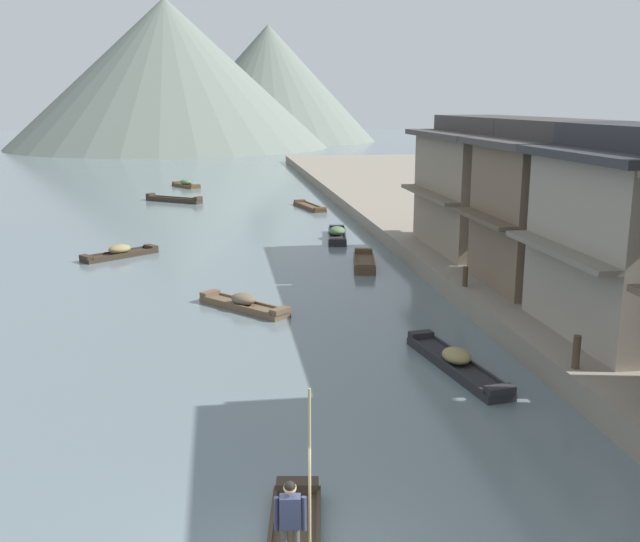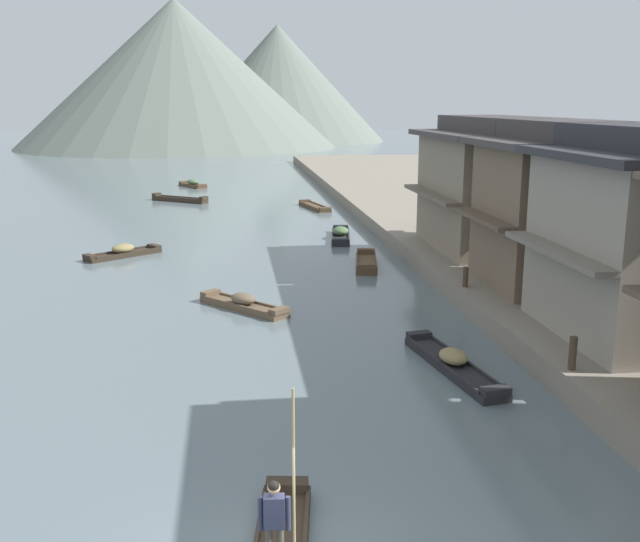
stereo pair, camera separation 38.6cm
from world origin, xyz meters
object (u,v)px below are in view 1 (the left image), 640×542
(boat_moored_nearest, at_px, (456,363))
(boat_moored_third, at_px, (364,263))
(boat_upstream_distant, at_px, (186,184))
(boat_crossing_west, at_px, (337,235))
(boat_midriver_upstream, at_px, (244,304))
(mooring_post_dock_mid, at_px, (465,276))
(house_waterfront_tall, at_px, (559,206))
(house_waterfront_narrow, at_px, (490,185))
(mooring_post_dock_near, at_px, (576,352))
(boat_moored_far, at_px, (174,200))
(boatman_person, at_px, (292,516))
(boat_moored_second, at_px, (120,253))
(boat_midriver_drifting, at_px, (310,207))

(boat_moored_nearest, bearing_deg, boat_moored_third, 89.85)
(boat_upstream_distant, distance_m, boat_crossing_west, 28.92)
(boat_midriver_upstream, xyz_separation_m, mooring_post_dock_mid, (8.29, -0.67, 0.95))
(boat_midriver_upstream, distance_m, mooring_post_dock_mid, 8.37)
(boat_moored_third, height_order, boat_upstream_distant, boat_upstream_distant)
(boat_midriver_upstream, distance_m, house_waterfront_tall, 12.32)
(boat_upstream_distant, bearing_deg, boat_moored_nearest, -78.74)
(house_waterfront_narrow, bearing_deg, mooring_post_dock_near, -102.49)
(boat_midriver_upstream, bearing_deg, house_waterfront_narrow, 28.53)
(boat_upstream_distant, distance_m, mooring_post_dock_near, 51.95)
(boat_upstream_distant, height_order, boat_crossing_west, boat_upstream_distant)
(boat_midriver_upstream, xyz_separation_m, house_waterfront_tall, (11.76, -0.81, 3.58))
(boat_upstream_distant, xyz_separation_m, mooring_post_dock_mid, (12.03, -41.77, 0.90))
(boat_moored_far, xyz_separation_m, boat_upstream_distant, (0.53, 10.07, 0.09))
(boat_moored_far, bearing_deg, house_waterfront_narrow, -56.85)
(boatman_person, xyz_separation_m, boat_moored_far, (-4.44, 47.40, -1.23))
(boat_upstream_distant, distance_m, house_waterfront_tall, 44.83)
(boat_moored_second, bearing_deg, boat_moored_far, 85.84)
(boat_crossing_west, xyz_separation_m, mooring_post_dock_near, (2.53, -23.22, 0.99))
(house_waterfront_narrow, bearing_deg, boat_moored_third, 178.09)
(boat_moored_second, relative_size, boat_midriver_upstream, 1.02)
(boat_midriver_drifting, xyz_separation_m, boat_midriver_upstream, (-5.72, -26.03, 0.09))
(boat_moored_nearest, distance_m, boat_moored_third, 13.75)
(house_waterfront_narrow, bearing_deg, boat_midriver_drifting, 107.24)
(boat_moored_second, distance_m, house_waterfront_narrow, 18.36)
(boat_moored_far, bearing_deg, boat_upstream_distant, 86.98)
(boat_moored_far, distance_m, mooring_post_dock_near, 42.38)
(boat_moored_second, distance_m, boat_midriver_upstream, 11.86)
(house_waterfront_tall, height_order, house_waterfront_narrow, same)
(boat_crossing_west, xyz_separation_m, house_waterfront_narrow, (6.03, -7.38, 3.54))
(boat_midriver_drifting, relative_size, house_waterfront_narrow, 0.59)
(mooring_post_dock_near, bearing_deg, boat_upstream_distant, 103.40)
(house_waterfront_narrow, height_order, mooring_post_dock_mid, house_waterfront_narrow)
(boatman_person, distance_m, boat_moored_nearest, 10.91)
(boat_crossing_west, bearing_deg, boatman_person, -100.52)
(boatman_person, xyz_separation_m, boat_upstream_distant, (-3.91, 57.47, -1.14))
(boat_moored_nearest, distance_m, boat_moored_second, 21.01)
(house_waterfront_tall, bearing_deg, boat_moored_third, 128.30)
(boat_moored_third, relative_size, boat_crossing_west, 0.80)
(boat_crossing_west, height_order, mooring_post_dock_near, mooring_post_dock_near)
(boat_moored_far, height_order, house_waterfront_tall, house_waterfront_tall)
(boat_moored_nearest, height_order, boat_midriver_upstream, boat_moored_nearest)
(boat_crossing_west, distance_m, house_waterfront_narrow, 10.17)
(boatman_person, height_order, boat_moored_nearest, boatman_person)
(boat_midriver_drifting, xyz_separation_m, house_waterfront_tall, (6.04, -26.84, 3.67))
(boat_moored_nearest, xyz_separation_m, boat_midriver_upstream, (-5.86, 7.13, 0.01))
(boat_midriver_upstream, bearing_deg, house_waterfront_tall, -3.94)
(boat_moored_second, relative_size, mooring_post_dock_near, 4.12)
(boat_moored_far, bearing_deg, boat_midriver_drifting, -26.60)
(boat_moored_nearest, relative_size, boat_midriver_drifting, 1.08)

